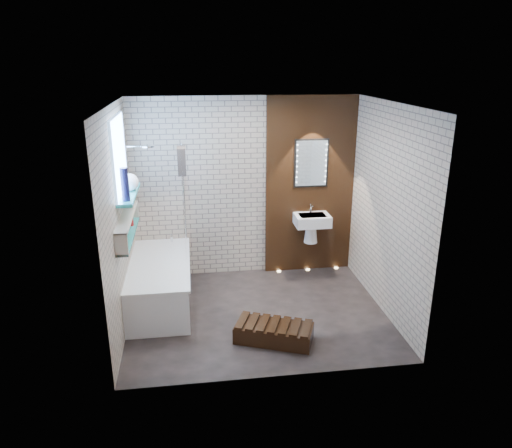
{
  "coord_description": "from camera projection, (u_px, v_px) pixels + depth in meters",
  "views": [
    {
      "loc": [
        -0.78,
        -5.38,
        3.08
      ],
      "look_at": [
        0.0,
        0.15,
        1.15
      ],
      "focal_mm": 33.87,
      "sensor_mm": 36.0,
      "label": 1
    }
  ],
  "objects": [
    {
      "name": "niche_bottles",
      "position": [
        128.0,
        227.0,
        5.72
      ],
      "size": [
        0.07,
        0.71,
        0.17
      ],
      "color": "maroon",
      "rests_on": "display_niche"
    },
    {
      "name": "clerestory_window",
      "position": [
        121.0,
        164.0,
        5.64
      ],
      "size": [
        0.18,
        1.0,
        0.94
      ],
      "color": "#7FADE0",
      "rests_on": "room_shell"
    },
    {
      "name": "sill_vases",
      "position": [
        129.0,
        183.0,
        5.73
      ],
      "size": [
        0.21,
        0.65,
        0.38
      ],
      "color": "white",
      "rests_on": "clerestory_window"
    },
    {
      "name": "shower_head",
      "position": [
        147.0,
        146.0,
        6.21
      ],
      "size": [
        0.18,
        0.18,
        0.02
      ],
      "primitive_type": "cylinder",
      "color": "silver",
      "rests_on": "room_shell"
    },
    {
      "name": "floor_uplights",
      "position": [
        308.0,
        270.0,
        7.39
      ],
      "size": [
        0.96,
        0.06,
        0.01
      ],
      "color": "#FFD899",
      "rests_on": "ground"
    },
    {
      "name": "washbasin",
      "position": [
        312.0,
        224.0,
        7.02
      ],
      "size": [
        0.5,
        0.36,
        0.58
      ],
      "color": "white",
      "rests_on": "walnut_panel"
    },
    {
      "name": "room_shell",
      "position": [
        258.0,
        216.0,
        5.72
      ],
      "size": [
        3.24,
        3.2,
        2.6
      ],
      "color": "#B19C8C",
      "rests_on": "ground"
    },
    {
      "name": "bathtub",
      "position": [
        160.0,
        283.0,
        6.31
      ],
      "size": [
        0.79,
        1.74,
        0.7
      ],
      "color": "white",
      "rests_on": "ground"
    },
    {
      "name": "walnut_step",
      "position": [
        274.0,
        333.0,
        5.52
      ],
      "size": [
        0.95,
        0.68,
        0.19
      ],
      "primitive_type": "cube",
      "rotation": [
        0.0,
        0.0,
        -0.38
      ],
      "color": "black",
      "rests_on": "ground"
    },
    {
      "name": "display_niche",
      "position": [
        128.0,
        226.0,
        5.69
      ],
      "size": [
        0.14,
        1.3,
        0.26
      ],
      "color": "teal",
      "rests_on": "room_shell"
    },
    {
      "name": "bath_screen",
      "position": [
        184.0,
        200.0,
        6.44
      ],
      "size": [
        0.01,
        0.78,
        1.4
      ],
      "primitive_type": "cube",
      "color": "white",
      "rests_on": "bathtub"
    },
    {
      "name": "ground",
      "position": [
        258.0,
        313.0,
        6.14
      ],
      "size": [
        3.2,
        3.2,
        0.0
      ],
      "primitive_type": "plane",
      "color": "black",
      "rests_on": "ground"
    },
    {
      "name": "towel",
      "position": [
        182.0,
        161.0,
        6.07
      ],
      "size": [
        0.1,
        0.26,
        0.34
      ],
      "primitive_type": "cube",
      "color": "black",
      "rests_on": "bath_screen"
    },
    {
      "name": "led_mirror",
      "position": [
        311.0,
        163.0,
        6.88
      ],
      "size": [
        0.5,
        0.02,
        0.7
      ],
      "color": "black",
      "rests_on": "walnut_panel"
    },
    {
      "name": "walnut_panel",
      "position": [
        310.0,
        186.0,
        7.03
      ],
      "size": [
        1.3,
        0.06,
        2.6
      ],
      "primitive_type": "cube",
      "color": "black",
      "rests_on": "ground"
    }
  ]
}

